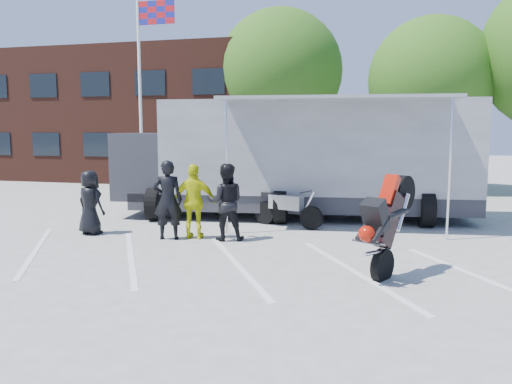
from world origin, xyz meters
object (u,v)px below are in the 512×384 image
at_px(stunt_bike_rider, 398,272).
at_px(spectator_leather_c, 226,202).
at_px(parked_motorcycle, 287,227).
at_px(flagpole, 145,72).
at_px(tree_mid, 431,80).
at_px(transporter_truck, 300,217).
at_px(spectator_leather_a, 90,202).
at_px(spectator_leather_b, 168,200).
at_px(tree_left, 280,72).
at_px(spectator_hivis, 194,202).

xyz_separation_m(stunt_bike_rider, spectator_leather_c, (-4.11, 1.89, 0.96)).
distance_m(parked_motorcycle, stunt_bike_rider, 4.94).
height_order(flagpole, stunt_bike_rider, flagpole).
xyz_separation_m(tree_mid, transporter_truck, (-4.42, -8.24, -4.94)).
distance_m(tree_mid, spectator_leather_a, 15.85).
height_order(parked_motorcycle, stunt_bike_rider, stunt_bike_rider).
bearing_deg(spectator_leather_a, flagpole, -58.90).
height_order(spectator_leather_b, spectator_leather_c, spectator_leather_b).
bearing_deg(tree_left, stunt_bike_rider, -69.92).
xyz_separation_m(tree_left, spectator_leather_c, (1.31, -12.91, -4.61)).
xyz_separation_m(flagpole, transporter_truck, (6.82, -3.24, -5.05)).
bearing_deg(stunt_bike_rider, spectator_hivis, -172.60).
bearing_deg(transporter_truck, tree_mid, 55.31).
xyz_separation_m(parked_motorcycle, spectator_leather_a, (-4.85, -2.28, 0.85)).
bearing_deg(parked_motorcycle, tree_mid, -4.95).
height_order(tree_left, transporter_truck, tree_left).
bearing_deg(spectator_hivis, spectator_leather_a, -3.08).
height_order(transporter_truck, parked_motorcycle, transporter_truck).
bearing_deg(tree_left, flagpole, -125.28).
bearing_deg(spectator_leather_c, spectator_leather_a, -13.50).
bearing_deg(parked_motorcycle, tree_left, 32.63).
distance_m(spectator_leather_b, spectator_leather_c, 1.46).
relative_size(tree_left, spectator_leather_b, 4.33).
distance_m(parked_motorcycle, spectator_hivis, 3.05).
relative_size(spectator_leather_a, spectator_hivis, 0.89).
relative_size(tree_left, stunt_bike_rider, 4.10).
height_order(spectator_leather_c, spectator_hivis, spectator_leather_c).
relative_size(tree_left, parked_motorcycle, 3.88).
bearing_deg(spectator_leather_b, tree_left, -107.18).
height_order(flagpole, spectator_leather_c, flagpole).
distance_m(flagpole, stunt_bike_rider, 14.01).
height_order(flagpole, tree_left, tree_left).
distance_m(tree_left, spectator_hivis, 13.75).
distance_m(tree_left, parked_motorcycle, 12.43).
bearing_deg(spectator_hivis, flagpole, -62.27).
bearing_deg(stunt_bike_rider, flagpole, 165.79).
distance_m(flagpole, spectator_leather_b, 9.20).
bearing_deg(flagpole, spectator_leather_c, -51.23).
bearing_deg(spectator_hivis, stunt_bike_rider, 152.70).
relative_size(stunt_bike_rider, spectator_leather_b, 1.05).
bearing_deg(transporter_truck, spectator_leather_b, -131.17).
relative_size(stunt_bike_rider, spectator_leather_a, 1.24).
distance_m(transporter_truck, spectator_leather_c, 4.00).
bearing_deg(stunt_bike_rider, spectator_leather_a, -164.11).
distance_m(flagpole, spectator_leather_c, 9.76).
relative_size(tree_left, spectator_hivis, 4.56).
xyz_separation_m(tree_left, stunt_bike_rider, (5.41, -14.81, -5.57)).
xyz_separation_m(flagpole, spectator_leather_a, (1.87, -7.11, -4.21)).
distance_m(tree_mid, parked_motorcycle, 11.90).
xyz_separation_m(tree_left, spectator_hivis, (0.49, -12.94, -4.62)).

